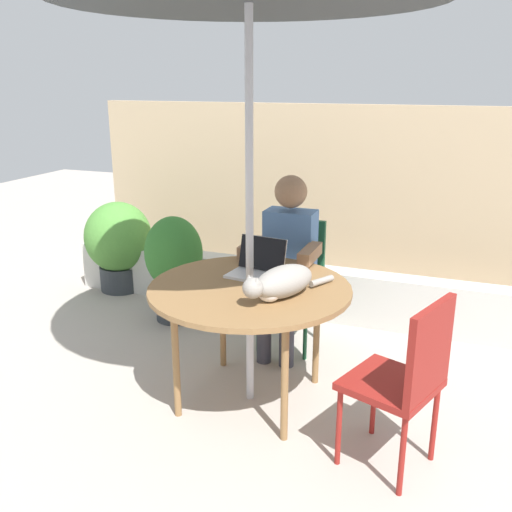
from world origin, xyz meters
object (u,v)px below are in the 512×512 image
Objects in this scene: laptop at (258,264)px; potted_plant_near_fence at (119,242)px; patio_table at (250,294)px; chair_empty at (408,373)px; potted_plant_by_chair at (174,263)px; cat at (281,283)px; person_seated at (287,256)px; chair_occupied at (293,272)px.

laptop is 2.10m from potted_plant_near_fence.
potted_plant_near_fence reaches higher than patio_table.
potted_plant_by_chair is (-1.92, 1.24, -0.06)m from chair_empty.
potted_plant_by_chair is at bearing 144.69° from laptop.
chair_empty is at bearing -30.26° from laptop.
cat is at bearing -35.30° from potted_plant_near_fence.
chair_occupied is at bearing 90.00° from person_seated.
laptop is at bearing 97.35° from patio_table.
chair_empty is 1.11× the size of potted_plant_near_fence.
chair_empty is 2.73× the size of laptop.
potted_plant_near_fence is (-1.78, 0.62, -0.25)m from person_seated.
cat is at bearing -24.87° from patio_table.
potted_plant_near_fence is at bearing 147.91° from laptop.
potted_plant_by_chair is at bearing 168.30° from person_seated.
laptop is at bearing 149.74° from chair_empty.
chair_empty is 0.73× the size of person_seated.
chair_occupied is 1.52× the size of cat.
chair_empty reaches higher than cat.
chair_occupied is at bearing 127.96° from chair_empty.
cat is (0.24, -0.31, 0.02)m from laptop.
chair_occupied reaches higher than potted_plant_near_fence.
patio_table is 0.24m from laptop.
chair_empty is 3.18m from potted_plant_near_fence.
chair_empty is 1.07× the size of potted_plant_by_chair.
patio_table is 0.27m from cat.
person_seated is at bearing 131.97° from chair_empty.
chair_occupied is 1.84m from potted_plant_near_fence.
laptop is at bearing -32.09° from potted_plant_near_fence.
person_seated is (0.00, -0.16, 0.17)m from chair_occupied.
patio_table is 0.94× the size of person_seated.
patio_table is at bearing -36.42° from potted_plant_near_fence.
person_seated is 0.48m from laptop.
chair_occupied is 1.07× the size of potted_plant_by_chair.
potted_plant_near_fence is (-1.78, 1.31, -0.22)m from patio_table.
cat is at bearing 161.14° from chair_empty.
chair_occupied is at bearing 87.50° from laptop.
potted_plant_by_chair is at bearing 140.45° from cat.
laptop is (-0.03, -0.63, 0.25)m from chair_occupied.
person_seated is 1.47× the size of potted_plant_by_chair.
chair_empty is at bearing -48.03° from person_seated.
patio_table is at bearing -82.65° from laptop.
laptop is 0.40m from cat.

